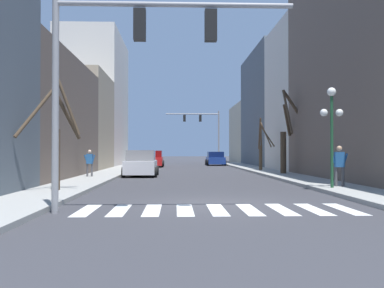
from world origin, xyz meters
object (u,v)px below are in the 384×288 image
Objects in this scene: street_lamp_right_corner at (332,116)px; pedestrian_near_right_corner at (90,161)px; car_parked_right_near at (141,164)px; pedestrian_waiting_at_curb at (339,162)px; car_parked_left_far at (153,159)px; street_tree_right_far at (287,136)px; traffic_signal_near at (126,50)px; traffic_signal_far at (204,125)px; car_parked_right_mid at (215,159)px; street_tree_left_near at (261,146)px; street_tree_left_far at (57,140)px.

street_lamp_right_corner reaches higher than pedestrian_near_right_corner.
car_parked_right_near is at bearing 127.70° from street_lamp_right_corner.
pedestrian_near_right_corner is 14.14m from pedestrian_waiting_at_curb.
car_parked_left_far is 0.80× the size of street_tree_right_far.
car_parked_left_far is 1.05× the size of car_parked_right_near.
street_lamp_right_corner is 29.29m from car_parked_left_far.
traffic_signal_near is 34.18m from car_parked_left_far.
car_parked_right_mid is at bearing -80.61° from traffic_signal_far.
traffic_signal_near reaches higher than street_tree_right_far.
car_parked_left_far is 1.09× the size of street_tree_left_near.
car_parked_right_mid is 1.07× the size of street_tree_left_near.
traffic_signal_near is 3.75× the size of pedestrian_waiting_at_curb.
street_lamp_right_corner is 32.63m from car_parked_right_mid.
street_tree_right_far is at bearing 16.87° from pedestrian_near_right_corner.
traffic_signal_near is at bearing -137.92° from pedestrian_waiting_at_curb.
pedestrian_waiting_at_curb is (9.09, -10.39, 0.37)m from car_parked_right_near.
car_parked_right_near reaches higher than car_parked_left_far.
traffic_signal_near is 4.12× the size of pedestrian_near_right_corner.
street_lamp_right_corner reaches higher than car_parked_left_far.
traffic_signal_near is at bearing -109.33° from street_tree_left_near.
traffic_signal_far is 1.65× the size of street_lamp_right_corner.
traffic_signal_far is 37.86m from pedestrian_waiting_at_curb.
car_parked_left_far is (-8.56, 27.92, -2.26)m from street_lamp_right_corner.
traffic_signal_near is at bearing -96.32° from traffic_signal_far.
traffic_signal_far is at bearing 98.11° from street_tree_right_far.
street_tree_left_far is (0.45, -9.01, 0.98)m from pedestrian_near_right_corner.
traffic_signal_far is 1.51× the size of car_parked_left_far.
traffic_signal_far is 38.33m from street_lamp_right_corner.
pedestrian_waiting_at_curb is (3.29, -37.53, -3.67)m from traffic_signal_far.
car_parked_right_mid is 15.83m from street_tree_left_near.
traffic_signal_far is at bearing 76.84° from pedestrian_near_right_corner.
traffic_signal_far is at bearing 97.71° from pedestrian_waiting_at_curb.
car_parked_right_near is 12.01m from street_tree_left_far.
car_parked_left_far is 28.70m from street_tree_left_far.
street_lamp_right_corner is at bearing -127.39° from pedestrian_waiting_at_curb.
car_parked_left_far is 16.87m from car_parked_right_near.
traffic_signal_far is 21.73m from street_tree_left_near.
traffic_signal_far is 1.54× the size of car_parked_right_mid.
pedestrian_waiting_at_curb is at bearing -138.83° from car_parked_right_near.
traffic_signal_near is 1.46× the size of car_parked_right_mid.
street_tree_left_near reaches higher than car_parked_left_far.
traffic_signal_near reaches higher than street_tree_left_near.
street_tree_right_far is (3.81, -26.75, -2.22)m from traffic_signal_far.
car_parked_left_far is 19.18m from street_tree_right_far.
street_tree_right_far reaches higher than pedestrian_waiting_at_curb.
car_parked_right_mid is 2.81× the size of pedestrian_near_right_corner.
traffic_signal_far is at bearing 98.40° from street_tree_left_near.
pedestrian_near_right_corner is 0.38× the size of street_tree_left_near.
traffic_signal_near is 1.57× the size of street_lamp_right_corner.
street_tree_right_far is (11.93, 12.10, 0.56)m from street_tree_left_far.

